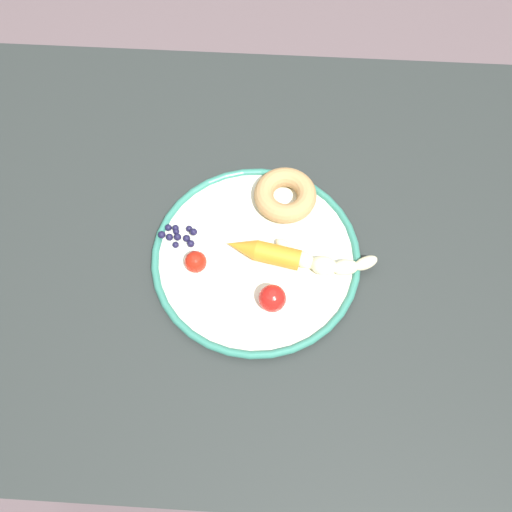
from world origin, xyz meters
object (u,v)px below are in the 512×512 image
at_px(plate, 256,257).
at_px(carrot_orange, 263,252).
at_px(dining_table, 273,263).
at_px(tomato_mid, 196,262).
at_px(tomato_near, 275,298).
at_px(banana, 324,262).
at_px(donut, 285,195).
at_px(blueberry_pile, 179,235).

xyz_separation_m(plate, carrot_orange, (0.01, -0.00, 0.02)).
relative_size(plate, carrot_orange, 2.75).
bearing_deg(dining_table, tomato_mid, -152.30).
xyz_separation_m(carrot_orange, tomato_near, (0.02, -0.08, 0.00)).
xyz_separation_m(plate, banana, (0.11, -0.01, 0.02)).
distance_m(plate, tomato_near, 0.09).
bearing_deg(dining_table, banana, -32.68).
height_order(plate, tomato_mid, tomato_mid).
bearing_deg(donut, carrot_orange, -106.20).
bearing_deg(banana, carrot_orange, 173.91).
height_order(dining_table, carrot_orange, carrot_orange).
distance_m(donut, blueberry_pile, 0.18).
xyz_separation_m(dining_table, banana, (0.08, -0.05, 0.12)).
bearing_deg(tomato_near, banana, 42.62).
height_order(carrot_orange, tomato_near, tomato_near).
distance_m(plate, donut, 0.11).
bearing_deg(tomato_mid, plate, 14.31).
distance_m(donut, tomato_near, 0.18).
distance_m(carrot_orange, donut, 0.11).
relative_size(banana, tomato_near, 4.05).
bearing_deg(dining_table, carrot_orange, -113.60).
bearing_deg(tomato_mid, dining_table, 27.70).
xyz_separation_m(dining_table, donut, (0.01, 0.06, 0.12)).
relative_size(plate, blueberry_pile, 5.36).
distance_m(banana, tomato_mid, 0.20).
bearing_deg(tomato_near, tomato_mid, 156.40).
distance_m(banana, donut, 0.13).
bearing_deg(blueberry_pile, carrot_orange, -10.94).
bearing_deg(banana, donut, 119.18).
bearing_deg(plate, dining_table, 54.27).
distance_m(carrot_orange, tomato_near, 0.08).
xyz_separation_m(blueberry_pile, tomato_mid, (0.03, -0.05, 0.01)).
distance_m(dining_table, banana, 0.15).
height_order(banana, tomato_mid, tomato_mid).
relative_size(banana, tomato_mid, 4.89).
xyz_separation_m(banana, blueberry_pile, (-0.23, 0.04, -0.01)).
height_order(dining_table, banana, banana).
distance_m(tomato_near, tomato_mid, 0.13).
bearing_deg(blueberry_pile, banana, -8.96).
bearing_deg(tomato_mid, donut, 43.98).
xyz_separation_m(dining_table, carrot_orange, (-0.02, -0.04, 0.12)).
bearing_deg(blueberry_pile, dining_table, 4.97).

